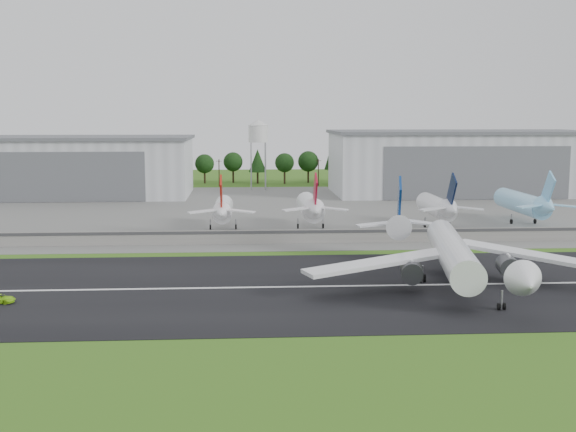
{
  "coord_description": "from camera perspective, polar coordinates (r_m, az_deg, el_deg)",
  "views": [
    {
      "loc": [
        -11.18,
        -118.59,
        31.25
      ],
      "look_at": [
        -1.4,
        40.0,
        9.0
      ],
      "focal_mm": 45.0,
      "sensor_mm": 36.0,
      "label": 1
    }
  ],
  "objects": [
    {
      "name": "hangar_east",
      "position": [
        296.9,
        13.39,
        4.16
      ],
      "size": [
        102.0,
        47.0,
        25.2
      ],
      "color": "silver",
      "rests_on": "ground"
    },
    {
      "name": "utility_poles",
      "position": [
        320.32,
        -1.51,
        2.37
      ],
      "size": [
        230.0,
        3.0,
        12.0
      ],
      "primitive_type": null,
      "color": "black",
      "rests_on": "ground"
    },
    {
      "name": "hangar_west",
      "position": [
        292.4,
        -17.17,
        3.77
      ],
      "size": [
        97.0,
        44.0,
        23.2
      ],
      "color": "silver",
      "rests_on": "ground"
    },
    {
      "name": "parked_jet_navy",
      "position": [
        204.03,
        11.85,
        0.71
      ],
      "size": [
        7.36,
        31.29,
        16.55
      ],
      "color": "white",
      "rests_on": "ground"
    },
    {
      "name": "parked_jet_red_b",
      "position": [
        197.61,
        1.83,
        0.69
      ],
      "size": [
        7.36,
        31.29,
        16.74
      ],
      "color": "white",
      "rests_on": "ground"
    },
    {
      "name": "parked_jet_red_a",
      "position": [
        196.82,
        -5.18,
        0.53
      ],
      "size": [
        7.36,
        31.29,
        16.35
      ],
      "color": "white",
      "rests_on": "ground"
    },
    {
      "name": "apron",
      "position": [
        240.88,
        -0.84,
        0.53
      ],
      "size": [
        320.0,
        150.0,
        0.1
      ],
      "primitive_type": "cube",
      "color": "slate",
      "rests_on": "ground"
    },
    {
      "name": "runway_centerline",
      "position": [
        132.78,
        1.41,
        -5.59
      ],
      "size": [
        220.0,
        1.0,
        0.02
      ],
      "primitive_type": "cube",
      "color": "white",
      "rests_on": "runway"
    },
    {
      "name": "ground",
      "position": [
        123.15,
        1.81,
        -6.73
      ],
      "size": [
        600.0,
        600.0,
        0.0
      ],
      "primitive_type": "plane",
      "color": "#2F5A15",
      "rests_on": "ground"
    },
    {
      "name": "runway",
      "position": [
        132.79,
        1.41,
        -5.62
      ],
      "size": [
        320.0,
        60.0,
        0.1
      ],
      "primitive_type": "cube",
      "color": "black",
      "rests_on": "ground"
    },
    {
      "name": "parked_jet_skyblue",
      "position": [
        217.25,
        18.29,
        0.95
      ],
      "size": [
        7.36,
        37.29,
        16.78
      ],
      "color": "#93D7FF",
      "rests_on": "ground"
    },
    {
      "name": "treeline",
      "position": [
        335.24,
        -1.6,
        2.62
      ],
      "size": [
        320.0,
        16.0,
        22.0
      ],
      "primitive_type": null,
      "color": "black",
      "rests_on": "ground"
    },
    {
      "name": "main_airliner",
      "position": [
        136.36,
        12.92,
        -3.38
      ],
      "size": [
        56.45,
        59.1,
        18.17
      ],
      "rotation": [
        0.0,
        0.0,
        2.97
      ],
      "color": "white",
      "rests_on": "runway"
    },
    {
      "name": "water_tower",
      "position": [
        303.73,
        -2.38,
        6.7
      ],
      "size": [
        8.4,
        8.4,
        29.4
      ],
      "color": "#99999E",
      "rests_on": "ground"
    },
    {
      "name": "blast_fence",
      "position": [
        176.41,
        0.15,
        -1.64
      ],
      "size": [
        240.0,
        0.61,
        3.5
      ],
      "color": "gray",
      "rests_on": "ground"
    }
  ]
}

